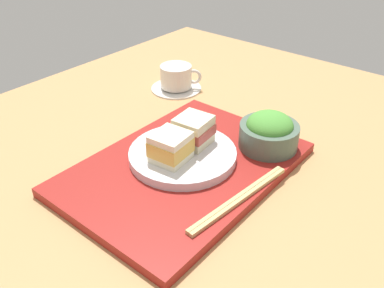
% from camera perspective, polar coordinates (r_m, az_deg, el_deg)
% --- Properties ---
extents(ground_plane, '(1.40, 1.00, 0.03)m').
position_cam_1_polar(ground_plane, '(0.82, -5.45, -3.11)').
color(ground_plane, tan).
extents(serving_tray, '(0.43, 0.31, 0.02)m').
position_cam_1_polar(serving_tray, '(0.77, -1.10, -3.35)').
color(serving_tray, maroon).
rests_on(serving_tray, ground_plane).
extents(sandwich_plate, '(0.20, 0.20, 0.02)m').
position_cam_1_polar(sandwich_plate, '(0.77, -1.29, -1.45)').
color(sandwich_plate, silver).
rests_on(sandwich_plate, serving_tray).
extents(sandwich_near, '(0.07, 0.07, 0.05)m').
position_cam_1_polar(sandwich_near, '(0.73, -2.92, -0.41)').
color(sandwich_near, '#EFE5C1').
rests_on(sandwich_near, sandwich_plate).
extents(sandwich_far, '(0.07, 0.07, 0.05)m').
position_cam_1_polar(sandwich_far, '(0.78, 0.19, 1.86)').
color(sandwich_far, beige).
rests_on(sandwich_far, sandwich_plate).
extents(salad_bowl, '(0.11, 0.11, 0.07)m').
position_cam_1_polar(salad_bowl, '(0.81, 10.47, 1.65)').
color(salad_bowl, '#4C6051').
rests_on(salad_bowl, serving_tray).
extents(chopsticks_pair, '(0.23, 0.04, 0.01)m').
position_cam_1_polar(chopsticks_pair, '(0.69, 6.50, -7.38)').
color(chopsticks_pair, tan).
rests_on(chopsticks_pair, serving_tray).
extents(coffee_cup, '(0.13, 0.13, 0.06)m').
position_cam_1_polar(coffee_cup, '(1.08, -2.13, 8.88)').
color(coffee_cup, silver).
rests_on(coffee_cup, ground_plane).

